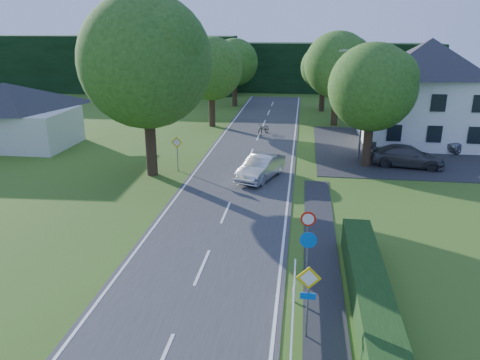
# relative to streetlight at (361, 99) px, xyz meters

# --- Properties ---
(road) EXTENTS (7.00, 80.00, 0.04)m
(road) POSITION_rel_streetlight_xyz_m (-8.06, -10.00, -4.44)
(road) COLOR #353537
(road) RESTS_ON ground
(parking_pad) EXTENTS (14.00, 16.00, 0.04)m
(parking_pad) POSITION_rel_streetlight_xyz_m (3.94, 3.00, -4.44)
(parking_pad) COLOR #272729
(parking_pad) RESTS_ON ground
(line_edge_left) EXTENTS (0.12, 80.00, 0.01)m
(line_edge_left) POSITION_rel_streetlight_xyz_m (-11.31, -10.00, -4.42)
(line_edge_left) COLOR white
(line_edge_left) RESTS_ON road
(line_edge_right) EXTENTS (0.12, 80.00, 0.01)m
(line_edge_right) POSITION_rel_streetlight_xyz_m (-4.81, -10.00, -4.42)
(line_edge_right) COLOR white
(line_edge_right) RESTS_ON road
(line_centre) EXTENTS (0.12, 80.00, 0.01)m
(line_centre) POSITION_rel_streetlight_xyz_m (-8.06, -10.00, -4.42)
(line_centre) COLOR white
(line_centre) RESTS_ON road
(tree_main) EXTENTS (9.40, 9.40, 11.64)m
(tree_main) POSITION_rel_streetlight_xyz_m (-14.06, -6.00, 1.36)
(tree_main) COLOR #254815
(tree_main) RESTS_ON ground
(tree_left_far) EXTENTS (7.00, 7.00, 8.58)m
(tree_left_far) POSITION_rel_streetlight_xyz_m (-13.06, 10.00, -0.17)
(tree_left_far) COLOR #254815
(tree_left_far) RESTS_ON ground
(tree_right_far) EXTENTS (7.40, 7.40, 9.09)m
(tree_right_far) POSITION_rel_streetlight_xyz_m (-1.06, 12.00, 0.08)
(tree_right_far) COLOR #254815
(tree_right_far) RESTS_ON ground
(tree_left_back) EXTENTS (6.60, 6.60, 8.07)m
(tree_left_back) POSITION_rel_streetlight_xyz_m (-12.56, 22.00, -0.43)
(tree_left_back) COLOR #254815
(tree_left_back) RESTS_ON ground
(tree_right_back) EXTENTS (6.20, 6.20, 7.56)m
(tree_right_back) POSITION_rel_streetlight_xyz_m (-2.06, 20.00, -0.68)
(tree_right_back) COLOR #254815
(tree_right_back) RESTS_ON ground
(tree_right_mid) EXTENTS (7.00, 7.00, 8.58)m
(tree_right_mid) POSITION_rel_streetlight_xyz_m (0.44, -2.00, -0.17)
(tree_right_mid) COLOR #254815
(tree_right_mid) RESTS_ON ground
(treeline_left) EXTENTS (44.00, 6.00, 8.00)m
(treeline_left) POSITION_rel_streetlight_xyz_m (-36.06, 32.00, -0.46)
(treeline_left) COLOR black
(treeline_left) RESTS_ON ground
(treeline_right) EXTENTS (30.00, 5.00, 7.00)m
(treeline_right) POSITION_rel_streetlight_xyz_m (-0.06, 36.00, -0.96)
(treeline_right) COLOR black
(treeline_right) RESTS_ON ground
(bungalow_left) EXTENTS (11.00, 6.50, 5.20)m
(bungalow_left) POSITION_rel_streetlight_xyz_m (-28.06, 0.00, -1.75)
(bungalow_left) COLOR silver
(bungalow_left) RESTS_ON ground
(house_white) EXTENTS (10.60, 8.40, 8.60)m
(house_white) POSITION_rel_streetlight_xyz_m (5.94, 6.00, -0.06)
(house_white) COLOR white
(house_white) RESTS_ON ground
(streetlight) EXTENTS (2.03, 0.18, 8.00)m
(streetlight) POSITION_rel_streetlight_xyz_m (0.00, 0.00, 0.00)
(streetlight) COLOR gray
(streetlight) RESTS_ON ground
(sign_priority_right) EXTENTS (0.78, 0.09, 2.59)m
(sign_priority_right) POSITION_rel_streetlight_xyz_m (-3.76, -22.02, -2.67)
(sign_priority_right) COLOR gray
(sign_priority_right) RESTS_ON ground
(sign_roundabout) EXTENTS (0.64, 0.08, 2.37)m
(sign_roundabout) POSITION_rel_streetlight_xyz_m (-3.76, -19.02, -2.79)
(sign_roundabout) COLOR gray
(sign_roundabout) RESTS_ON ground
(sign_speed_limit) EXTENTS (0.64, 0.11, 2.37)m
(sign_speed_limit) POSITION_rel_streetlight_xyz_m (-3.76, -17.03, -2.70)
(sign_speed_limit) COLOR gray
(sign_speed_limit) RESTS_ON ground
(sign_priority_left) EXTENTS (0.78, 0.09, 2.44)m
(sign_priority_left) POSITION_rel_streetlight_xyz_m (-12.56, -5.02, -2.75)
(sign_priority_left) COLOR gray
(sign_priority_left) RESTS_ON ground
(moving_car) EXTENTS (3.07, 4.92, 1.53)m
(moving_car) POSITION_rel_streetlight_xyz_m (-6.74, -5.98, -3.66)
(moving_car) COLOR #B9B9BE
(moving_car) RESTS_ON road
(motorcycle) EXTENTS (1.38, 2.02, 1.00)m
(motorcycle) POSITION_rel_streetlight_xyz_m (-7.67, 6.95, -3.92)
(motorcycle) COLOR black
(motorcycle) RESTS_ON road
(parked_car_silver_a) EXTENTS (4.44, 2.97, 1.38)m
(parked_car_silver_a) POSITION_rel_streetlight_xyz_m (3.14, 6.42, -3.73)
(parked_car_silver_a) COLOR #BABCC0
(parked_car_silver_a) RESTS_ON parking_pad
(parked_car_grey) EXTENTS (5.31, 2.80, 1.47)m
(parked_car_grey) POSITION_rel_streetlight_xyz_m (3.29, -1.77, -3.69)
(parked_car_grey) COLOR #424146
(parked_car_grey) RESTS_ON parking_pad
(parked_car_silver_b) EXTENTS (4.80, 4.00, 1.22)m
(parked_car_silver_b) POSITION_rel_streetlight_xyz_m (8.64, 3.50, -3.81)
(parked_car_silver_b) COLOR #999AA0
(parked_car_silver_b) RESTS_ON parking_pad
(parasol) EXTENTS (2.45, 2.47, 1.77)m
(parasol) POSITION_rel_streetlight_xyz_m (1.70, 5.00, -3.54)
(parasol) COLOR #B40E20
(parasol) RESTS_ON parking_pad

